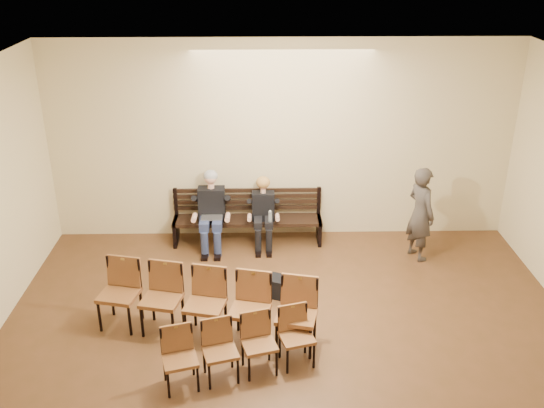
{
  "coord_description": "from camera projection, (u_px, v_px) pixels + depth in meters",
  "views": [
    {
      "loc": [
        -0.37,
        -4.9,
        5.03
      ],
      "look_at": [
        -0.19,
        4.05,
        1.0
      ],
      "focal_mm": 40.0,
      "sensor_mm": 36.0,
      "label": 1
    }
  ],
  "objects": [
    {
      "name": "seated_woman",
      "position": [
        263.0,
        216.0,
        10.44
      ],
      "size": [
        0.48,
        0.66,
        1.11
      ],
      "primitive_type": null,
      "color": "black",
      "rests_on": "ground"
    },
    {
      "name": "bag",
      "position": [
        281.0,
        287.0,
        9.1
      ],
      "size": [
        0.49,
        0.42,
        0.31
      ],
      "primitive_type": "cube",
      "rotation": [
        0.0,
        0.0,
        -0.39
      ],
      "color": "black",
      "rests_on": "ground"
    },
    {
      "name": "chair_row_front",
      "position": [
        205.0,
        305.0,
        8.06
      ],
      "size": [
        3.02,
        1.18,
        0.97
      ],
      "primitive_type": "cube",
      "rotation": [
        0.0,
        0.0,
        -0.23
      ],
      "color": "brown",
      "rests_on": "ground"
    },
    {
      "name": "laptop",
      "position": [
        212.0,
        219.0,
        10.29
      ],
      "size": [
        0.38,
        0.31,
        0.26
      ],
      "primitive_type": "cube",
      "rotation": [
        0.0,
        0.0,
        0.08
      ],
      "color": "silver",
      "rests_on": "bench"
    },
    {
      "name": "chair_row_back",
      "position": [
        240.0,
        349.0,
        7.38
      ],
      "size": [
        1.92,
        0.92,
        0.77
      ],
      "primitive_type": "cube",
      "rotation": [
        0.0,
        0.0,
        0.28
      ],
      "color": "brown",
      "rests_on": "ground"
    },
    {
      "name": "bench",
      "position": [
        248.0,
        230.0,
        10.67
      ],
      "size": [
        2.6,
        0.9,
        0.45
      ],
      "primitive_type": "cube",
      "color": "black",
      "rests_on": "ground"
    },
    {
      "name": "seated_man",
      "position": [
        212.0,
        210.0,
        10.37
      ],
      "size": [
        0.56,
        0.78,
        1.35
      ],
      "primitive_type": null,
      "color": "black",
      "rests_on": "ground"
    },
    {
      "name": "passerby",
      "position": [
        421.0,
        207.0,
        9.89
      ],
      "size": [
        0.68,
        0.8,
        1.85
      ],
      "primitive_type": "imported",
      "rotation": [
        0.0,
        0.0,
        1.99
      ],
      "color": "#3A3530",
      "rests_on": "ground"
    },
    {
      "name": "room_walls",
      "position": [
        297.0,
        198.0,
        6.22
      ],
      "size": [
        8.02,
        10.01,
        3.51
      ],
      "color": "beige",
      "rests_on": "ground"
    },
    {
      "name": "water_bottle",
      "position": [
        270.0,
        222.0,
        10.21
      ],
      "size": [
        0.07,
        0.07,
        0.21
      ],
      "primitive_type": "cylinder",
      "rotation": [
        0.0,
        0.0,
        -0.07
      ],
      "color": "silver",
      "rests_on": "bench"
    }
  ]
}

